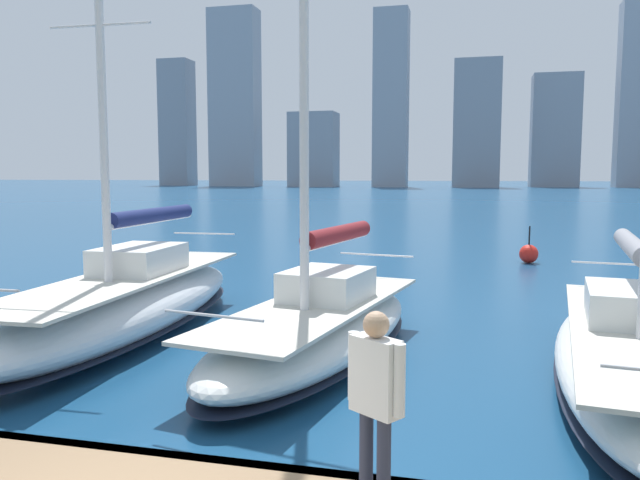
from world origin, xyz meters
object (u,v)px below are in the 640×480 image
Objects in this scene: sailboat_maroon at (318,325)px; channel_buoy at (529,254)px; sailboat_navy at (129,302)px; person_white_shirt at (376,389)px; sailboat_grey at (635,350)px.

channel_buoy is (-4.76, -13.73, -0.27)m from sailboat_maroon.
sailboat_navy reaches higher than channel_buoy.
channel_buoy is at bearing -124.44° from sailboat_navy.
sailboat_navy reaches higher than person_white_shirt.
sailboat_maroon is at bearing 70.90° from channel_buoy.
sailboat_grey reaches higher than person_white_shirt.
sailboat_maroon is at bearing 171.22° from sailboat_navy.
sailboat_grey is at bearing -120.75° from person_white_shirt.
sailboat_grey is 6.45m from person_white_shirt.
person_white_shirt is at bearing 81.76° from channel_buoy.
sailboat_grey is 9.46m from sailboat_navy.
sailboat_grey is at bearing 91.76° from channel_buoy.
sailboat_navy is 5.70× the size of person_white_shirt.
channel_buoy is (-2.83, -19.53, -1.23)m from person_white_shirt.
sailboat_maroon is 14.54m from channel_buoy.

